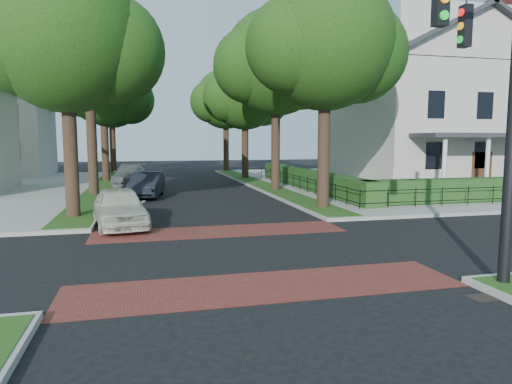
% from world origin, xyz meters
% --- Properties ---
extents(ground, '(120.00, 120.00, 0.00)m').
position_xyz_m(ground, '(0.00, 0.00, 0.00)').
color(ground, black).
rests_on(ground, ground).
extents(sidewalk_ne, '(30.00, 30.00, 0.15)m').
position_xyz_m(sidewalk_ne, '(19.50, 19.00, 0.07)').
color(sidewalk_ne, gray).
rests_on(sidewalk_ne, ground).
extents(crosswalk_far, '(9.00, 2.20, 0.01)m').
position_xyz_m(crosswalk_far, '(0.00, 3.20, 0.01)').
color(crosswalk_far, maroon).
rests_on(crosswalk_far, ground).
extents(crosswalk_near, '(9.00, 2.20, 0.01)m').
position_xyz_m(crosswalk_near, '(0.00, -3.20, 0.01)').
color(crosswalk_near, maroon).
rests_on(crosswalk_near, ground).
extents(storm_drain, '(0.65, 0.45, 0.01)m').
position_xyz_m(storm_drain, '(4.30, -5.00, 0.01)').
color(storm_drain, black).
rests_on(storm_drain, ground).
extents(grass_strip_ne, '(1.60, 29.80, 0.02)m').
position_xyz_m(grass_strip_ne, '(5.40, 19.10, 0.16)').
color(grass_strip_ne, '#184212').
rests_on(grass_strip_ne, sidewalk_ne).
extents(grass_strip_nw, '(1.60, 29.80, 0.02)m').
position_xyz_m(grass_strip_nw, '(-5.40, 19.10, 0.16)').
color(grass_strip_nw, '#184212').
rests_on(grass_strip_nw, sidewalk_nw).
extents(tree_right_near, '(7.75, 6.67, 10.66)m').
position_xyz_m(tree_right_near, '(5.60, 7.24, 7.63)').
color(tree_right_near, black).
rests_on(tree_right_near, sidewalk_ne).
extents(tree_right_mid, '(8.25, 7.09, 11.22)m').
position_xyz_m(tree_right_mid, '(5.61, 15.25, 7.99)').
color(tree_right_mid, black).
rests_on(tree_right_mid, sidewalk_ne).
extents(tree_right_far, '(7.25, 6.23, 9.74)m').
position_xyz_m(tree_right_far, '(5.60, 24.22, 6.91)').
color(tree_right_far, black).
rests_on(tree_right_far, sidewalk_ne).
extents(tree_right_back, '(7.50, 6.45, 10.20)m').
position_xyz_m(tree_right_back, '(5.60, 33.23, 7.27)').
color(tree_right_back, black).
rests_on(tree_right_back, sidewalk_ne).
extents(tree_left_near, '(7.50, 6.45, 10.20)m').
position_xyz_m(tree_left_near, '(-5.40, 7.23, 7.27)').
color(tree_left_near, black).
rests_on(tree_left_near, sidewalk_nw).
extents(tree_left_mid, '(8.00, 6.88, 11.48)m').
position_xyz_m(tree_left_mid, '(-5.39, 15.24, 8.34)').
color(tree_left_mid, black).
rests_on(tree_left_mid, sidewalk_nw).
extents(tree_left_far, '(7.00, 6.02, 9.86)m').
position_xyz_m(tree_left_far, '(-5.40, 24.22, 7.12)').
color(tree_left_far, black).
rests_on(tree_left_far, sidewalk_nw).
extents(tree_left_back, '(7.75, 6.66, 10.44)m').
position_xyz_m(tree_left_back, '(-5.40, 33.24, 7.41)').
color(tree_left_back, black).
rests_on(tree_left_back, sidewalk_nw).
extents(hedge_main_road, '(1.00, 18.00, 1.20)m').
position_xyz_m(hedge_main_road, '(7.70, 15.00, 0.75)').
color(hedge_main_road, '#1B3C14').
rests_on(hedge_main_road, sidewalk_ne).
extents(fence_main_road, '(0.06, 18.00, 0.90)m').
position_xyz_m(fence_main_road, '(6.90, 15.00, 0.60)').
color(fence_main_road, black).
rests_on(fence_main_road, sidewalk_ne).
extents(house_victorian, '(13.00, 13.05, 12.48)m').
position_xyz_m(house_victorian, '(17.51, 15.92, 6.02)').
color(house_victorian, beige).
rests_on(house_victorian, sidewalk_ne).
extents(traffic_signal, '(2.17, 2.00, 8.00)m').
position_xyz_m(traffic_signal, '(4.89, -4.41, 4.71)').
color(traffic_signal, black).
rests_on(traffic_signal, sidewalk_se).
extents(parked_car_front, '(2.48, 4.69, 1.52)m').
position_xyz_m(parked_car_front, '(-3.56, 5.00, 0.76)').
color(parked_car_front, silver).
rests_on(parked_car_front, ground).
extents(parked_car_middle, '(2.25, 4.62, 1.46)m').
position_xyz_m(parked_car_middle, '(-2.50, 13.95, 0.73)').
color(parked_car_middle, black).
rests_on(parked_car_middle, ground).
extents(parked_car_rear, '(2.53, 5.49, 1.56)m').
position_xyz_m(parked_car_rear, '(-3.60, 20.99, 0.78)').
color(parked_car_rear, gray).
rests_on(parked_car_rear, ground).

